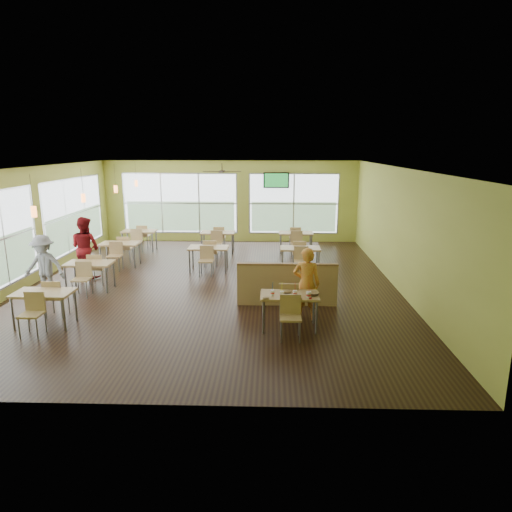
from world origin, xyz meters
name	(u,v)px	position (x,y,z in m)	size (l,w,h in m)	color
room	(211,228)	(0.00, 0.00, 1.60)	(12.00, 12.04, 3.20)	black
window_bays	(145,215)	(-2.65, 3.08, 1.48)	(9.24, 10.24, 2.38)	white
main_table	(290,300)	(2.00, -3.00, 0.63)	(1.22, 1.52, 0.87)	tan
half_wall_divider	(287,284)	(2.00, -1.55, 0.52)	(2.40, 0.14, 1.04)	tan
dining_tables	(185,249)	(-1.05, 1.71, 0.63)	(6.92, 8.72, 0.87)	tan
pendant_lights	(100,193)	(-3.20, 0.68, 2.45)	(0.11, 7.31, 0.86)	#2D2119
ceiling_fan	(222,171)	(0.00, 3.00, 2.95)	(1.25, 1.25, 0.29)	#2D2119
tv_backwall	(276,180)	(1.80, 5.90, 2.45)	(1.00, 0.07, 0.60)	black
man_plaid	(306,284)	(2.38, -2.46, 0.81)	(0.59, 0.39, 1.63)	#CE4716
patron_maroon	(85,247)	(-3.75, 0.65, 0.89)	(0.87, 0.68, 1.79)	maroon
patron_grey	(44,266)	(-4.10, -1.12, 0.80)	(1.03, 0.59, 1.60)	slate
cup_blue	(273,293)	(1.64, -3.09, 0.81)	(0.09, 0.09, 0.32)	white
cup_yellow	(282,294)	(1.83, -3.20, 0.82)	(0.10, 0.10, 0.34)	white
cup_red_near	(295,293)	(2.10, -3.10, 0.81)	(0.09, 0.09, 0.31)	white
cup_red_far	(309,295)	(2.37, -3.24, 0.83)	(0.10, 0.10, 0.38)	white
food_basket	(313,294)	(2.48, -3.02, 0.78)	(0.25, 0.25, 0.06)	black
ketchup_cup	(310,298)	(2.41, -3.26, 0.76)	(0.06, 0.06, 0.02)	#AB0018
wrapper_left	(266,298)	(1.51, -3.30, 0.77)	(0.14, 0.13, 0.04)	olive
wrapper_mid	(287,292)	(1.94, -2.90, 0.78)	(0.20, 0.18, 0.05)	olive
wrapper_right	(299,298)	(2.17, -3.30, 0.77)	(0.14, 0.13, 0.03)	olive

